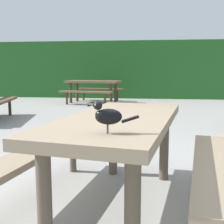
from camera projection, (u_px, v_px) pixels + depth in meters
The scene contains 5 objects.
ground_plane at pixel (116, 218), 2.15m from camera, with size 60.00×60.00×0.00m, color gray.
hedge_wall at pixel (143, 70), 11.89m from camera, with size 28.00×1.87×2.20m, color #235B23.
picnic_table_foreground at pixel (120, 139), 2.26m from camera, with size 1.95×1.97×0.74m.
bird_grackle at pixel (107, 115), 1.60m from camera, with size 0.29×0.09×0.18m.
picnic_table_far_centre at pixel (93, 86), 9.67m from camera, with size 1.96×1.94×0.74m.
Camera 1 is at (0.22, -2.01, 1.09)m, focal length 46.47 mm.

